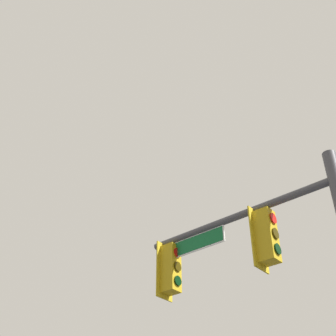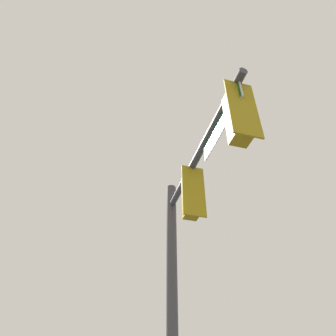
% 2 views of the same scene
% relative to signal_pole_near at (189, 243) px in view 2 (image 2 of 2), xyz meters
% --- Properties ---
extents(signal_pole_near, '(4.51, 1.20, 7.02)m').
position_rel_signal_pole_near_xyz_m(signal_pole_near, '(0.00, 0.00, 0.00)').
color(signal_pole_near, '#47474C').
rests_on(signal_pole_near, ground_plane).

